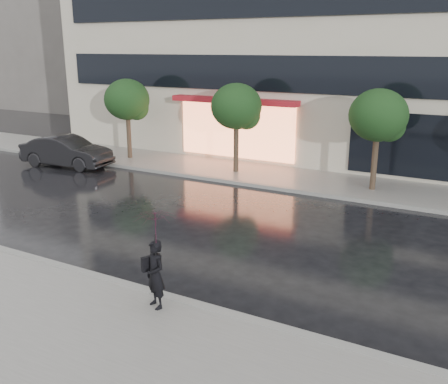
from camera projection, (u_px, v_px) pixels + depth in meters
The scene contains 11 objects.
ground at pixel (157, 274), 12.47m from camera, with size 120.00×120.00×0.00m, color black.
sidewalk_near at pixel (57, 335), 9.72m from camera, with size 60.00×4.50×0.12m, color slate.
sidewalk_far at pixel (301, 180), 21.06m from camera, with size 60.00×3.50×0.12m, color slate.
curb_near at pixel (131, 287), 11.61m from camera, with size 60.00×0.25×0.14m, color gray.
curb_far at pixel (286, 189), 19.59m from camera, with size 60.00×0.25×0.14m, color gray.
bg_building_left at pixel (76, 41), 45.64m from camera, with size 14.00×10.00×12.00m, color #59544F.
tree_far_west at pixel (128, 101), 24.23m from camera, with size 2.20×2.20×3.99m.
tree_mid_west at pixel (238, 108), 21.44m from camera, with size 2.20×2.20×3.99m.
tree_mid_east at pixel (380, 117), 18.65m from camera, with size 2.20×2.20×3.99m.
parked_car at pixel (66, 151), 23.46m from camera, with size 1.54×4.42×1.45m, color black.
pedestrian_with_umbrella at pixel (155, 244), 10.23m from camera, with size 1.18×1.19×2.17m.
Camera 1 is at (6.99, -9.16, 5.46)m, focal length 40.00 mm.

